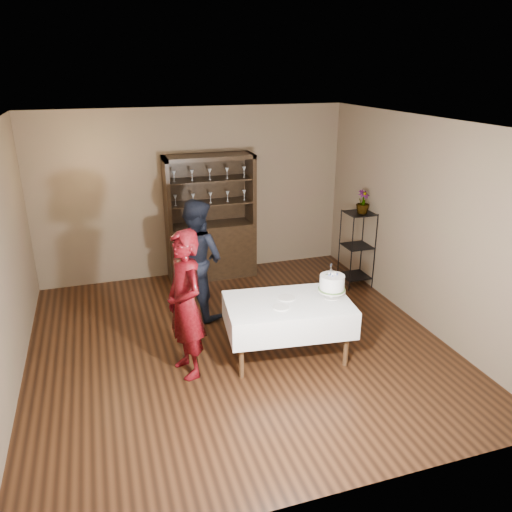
% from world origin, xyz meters
% --- Properties ---
extents(floor, '(5.00, 5.00, 0.00)m').
position_xyz_m(floor, '(0.00, 0.00, 0.00)').
color(floor, black).
rests_on(floor, ground).
extents(ceiling, '(5.00, 5.00, 0.00)m').
position_xyz_m(ceiling, '(0.00, 0.00, 2.70)').
color(ceiling, silver).
rests_on(ceiling, back_wall).
extents(back_wall, '(5.00, 0.02, 2.70)m').
position_xyz_m(back_wall, '(0.00, 2.50, 1.35)').
color(back_wall, '#6F6247').
rests_on(back_wall, floor).
extents(wall_left, '(0.02, 5.00, 2.70)m').
position_xyz_m(wall_left, '(-2.50, 0.00, 1.35)').
color(wall_left, '#6F6247').
rests_on(wall_left, floor).
extents(wall_right, '(0.02, 5.00, 2.70)m').
position_xyz_m(wall_right, '(2.50, 0.00, 1.35)').
color(wall_right, '#6F6247').
rests_on(wall_right, floor).
extents(china_hutch, '(1.40, 0.48, 2.00)m').
position_xyz_m(china_hutch, '(0.20, 2.25, 0.66)').
color(china_hutch, black).
rests_on(china_hutch, floor).
extents(plant_etagere, '(0.42, 0.42, 1.20)m').
position_xyz_m(plant_etagere, '(2.28, 1.20, 0.65)').
color(plant_etagere, black).
rests_on(plant_etagere, floor).
extents(cake_table, '(1.54, 1.06, 0.72)m').
position_xyz_m(cake_table, '(0.50, -0.43, 0.55)').
color(cake_table, silver).
rests_on(cake_table, floor).
extents(woman, '(0.55, 0.70, 1.69)m').
position_xyz_m(woman, '(-0.70, -0.40, 0.85)').
color(woman, '#330406').
rests_on(woman, floor).
extents(man, '(0.98, 1.02, 1.65)m').
position_xyz_m(man, '(-0.29, 0.98, 0.83)').
color(man, black).
rests_on(man, floor).
extents(cake, '(0.32, 0.32, 0.45)m').
position_xyz_m(cake, '(1.01, -0.48, 0.90)').
color(cake, white).
rests_on(cake, cake_table).
extents(plate_near, '(0.20, 0.20, 0.01)m').
position_xyz_m(plate_near, '(0.36, -0.55, 0.73)').
color(plate_near, white).
rests_on(plate_near, cake_table).
extents(plate_far, '(0.22, 0.22, 0.01)m').
position_xyz_m(plate_far, '(0.51, -0.34, 0.73)').
color(plate_far, white).
rests_on(plate_far, cake_table).
extents(potted_plant, '(0.26, 0.26, 0.35)m').
position_xyz_m(potted_plant, '(2.30, 1.16, 1.36)').
color(potted_plant, '#507437').
rests_on(potted_plant, plant_etagere).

